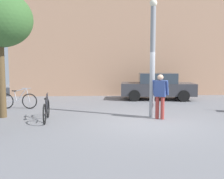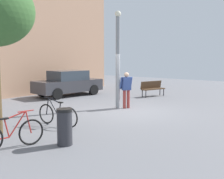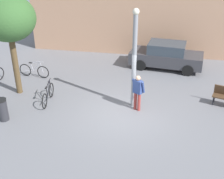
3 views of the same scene
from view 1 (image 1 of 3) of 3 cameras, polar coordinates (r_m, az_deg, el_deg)
ground_plane at (r=8.82m, az=8.10°, el=-7.57°), size 36.00×36.00×0.00m
building_facade at (r=17.33m, az=2.55°, el=13.77°), size 14.81×2.00×8.91m
lamppost at (r=9.51m, az=9.38°, el=7.66°), size 0.28×0.28×4.44m
person_by_lamppost at (r=9.31m, az=11.09°, el=-0.89°), size 0.63×0.49×1.67m
bicycle_black at (r=9.24m, az=-14.95°, el=-4.67°), size 0.22×1.81×0.97m
bicycle_silver at (r=12.18m, az=-20.94°, el=-2.39°), size 1.81×0.22×0.97m
parked_car_charcoal at (r=14.63m, az=10.44°, el=0.72°), size 4.37×2.20×1.55m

